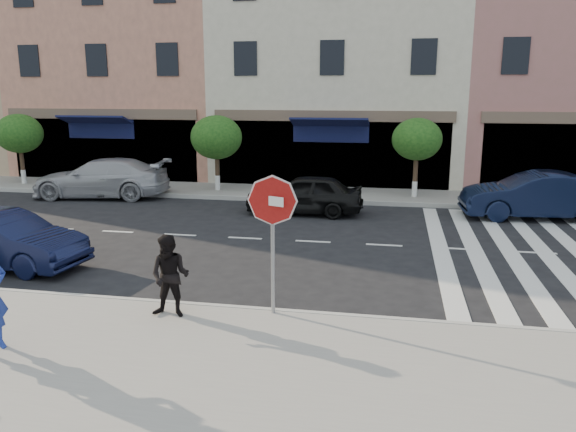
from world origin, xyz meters
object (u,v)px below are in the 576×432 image
object	(u,v)px
car_far_left	(101,178)
car_near_mid	(4,240)
stop_sign	(272,215)
car_far_mid	(304,194)
walker	(170,276)
car_far_right	(536,196)

from	to	relation	value
car_far_left	car_near_mid	bearing A→B (deg)	7.29
stop_sign	car_far_mid	bearing A→B (deg)	117.29
walker	car_near_mid	size ratio (longest dim) A/B	0.38
stop_sign	car_far_mid	size ratio (longest dim) A/B	0.64
car_far_left	walker	bearing A→B (deg)	26.68
stop_sign	car_near_mid	xyz separation A→B (m)	(-7.09, 1.97, -1.36)
stop_sign	car_near_mid	size ratio (longest dim) A/B	0.64
car_far_left	car_far_right	bearing A→B (deg)	79.86
car_near_mid	car_far_right	xyz separation A→B (m)	(13.87, 7.99, 0.11)
stop_sign	car_far_right	xyz separation A→B (m)	(6.78, 9.95, -1.25)
car_near_mid	stop_sign	bearing A→B (deg)	-98.88
walker	car_far_left	bearing A→B (deg)	122.90
walker	car_far_right	world-z (taller)	walker
stop_sign	car_far_left	distance (m)	14.33
walker	car_far_left	xyz separation A→B (m)	(-7.57, 11.24, -0.14)
walker	car_far_mid	size ratio (longest dim) A/B	0.38
stop_sign	car_far_mid	distance (m)	9.41
walker	car_far_right	bearing A→B (deg)	49.48
stop_sign	car_far_right	world-z (taller)	stop_sign
car_near_mid	car_far_right	distance (m)	16.01
walker	car_far_right	distance (m)	13.51
stop_sign	car_near_mid	distance (m)	7.48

